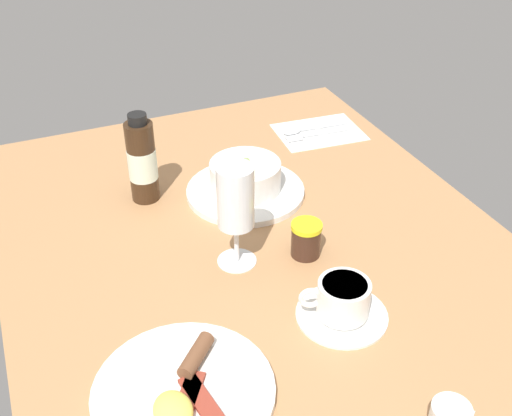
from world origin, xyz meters
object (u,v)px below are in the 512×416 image
at_px(wine_glass, 236,202).
at_px(jam_jar, 306,239).
at_px(cutlery_setting, 317,132).
at_px(sauce_bottle_brown, 142,161).
at_px(porridge_bowl, 245,180).
at_px(breakfast_plate, 184,392).
at_px(coffee_cup, 342,302).

xyz_separation_m(wine_glass, jam_jar, (-0.03, -0.11, -0.09)).
height_order(wine_glass, jam_jar, wine_glass).
height_order(cutlery_setting, sauce_bottle_brown, sauce_bottle_brown).
distance_m(porridge_bowl, jam_jar, 0.21).
height_order(cutlery_setting, jam_jar, jam_jar).
distance_m(jam_jar, breakfast_plate, 0.34).
height_order(jam_jar, sauce_bottle_brown, sauce_bottle_brown).
height_order(coffee_cup, jam_jar, coffee_cup).
height_order(coffee_cup, breakfast_plate, coffee_cup).
height_order(coffee_cup, sauce_bottle_brown, sauce_bottle_brown).
bearing_deg(coffee_cup, sauce_bottle_brown, 23.22).
relative_size(jam_jar, sauce_bottle_brown, 0.35).
bearing_deg(cutlery_setting, breakfast_plate, 139.55).
distance_m(sauce_bottle_brown, breakfast_plate, 0.49).
xyz_separation_m(coffee_cup, jam_jar, (0.15, -0.02, 0.00)).
relative_size(coffee_cup, breakfast_plate, 0.58).
bearing_deg(porridge_bowl, jam_jar, -173.90).
xyz_separation_m(jam_jar, breakfast_plate, (-0.20, 0.28, -0.02)).
bearing_deg(coffee_cup, wine_glass, 27.60).
xyz_separation_m(cutlery_setting, jam_jar, (-0.38, 0.22, 0.03)).
bearing_deg(jam_jar, porridge_bowl, 6.10).
relative_size(porridge_bowl, sauce_bottle_brown, 1.29).
height_order(cutlery_setting, coffee_cup, coffee_cup).
distance_m(coffee_cup, breakfast_plate, 0.26).
bearing_deg(cutlery_setting, coffee_cup, 155.80).
bearing_deg(sauce_bottle_brown, breakfast_plate, 170.91).
bearing_deg(sauce_bottle_brown, jam_jar, -143.60).
relative_size(wine_glass, jam_jar, 2.91).
bearing_deg(cutlery_setting, jam_jar, 149.77).
xyz_separation_m(porridge_bowl, sauce_bottle_brown, (0.06, 0.18, 0.05)).
height_order(porridge_bowl, sauce_bottle_brown, sauce_bottle_brown).
bearing_deg(porridge_bowl, coffee_cup, -179.31).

